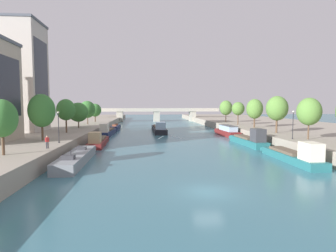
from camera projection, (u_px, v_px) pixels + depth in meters
ground_plane at (208, 192)px, 24.10m from camera, size 400.00×400.00×0.00m
quay_left at (38, 129)px, 75.73m from camera, size 36.00×170.00×2.05m
quay_right at (281, 127)px, 81.60m from camera, size 36.00×170.00×2.05m
barge_midriver at (159, 129)px, 77.32m from camera, size 3.63×19.56×3.15m
wake_behind_barge at (169, 137)px, 64.67m from camera, size 5.60×5.94×0.03m
moored_boat_left_near at (77, 158)px, 35.99m from camera, size 2.87×15.17×2.41m
moored_boat_left_lone at (98, 141)px, 51.65m from camera, size 3.00×13.70×2.89m
moored_boat_left_upstream at (107, 132)px, 68.75m from camera, size 2.89×14.50×3.22m
moored_boat_left_second at (116, 128)px, 84.03m from camera, size 2.26×11.07×2.45m
moored_boat_right_midway at (294, 155)px, 36.64m from camera, size 2.63×14.03×3.13m
moored_boat_right_end at (249, 140)px, 52.19m from camera, size 2.97×14.04×3.42m
moored_boat_right_gap_after at (227, 131)px, 67.98m from camera, size 2.99×13.35×2.64m
tree_left_far at (2, 118)px, 30.18m from camera, size 3.26×3.26×6.17m
tree_left_third at (42, 111)px, 42.75m from camera, size 4.04×4.04×7.24m
tree_left_second at (66, 110)px, 54.93m from camera, size 3.66×3.66×6.73m
tree_left_past_mid at (78, 112)px, 66.71m from camera, size 4.66×4.66×6.13m
tree_left_distant at (87, 109)px, 79.00m from camera, size 4.46×4.46×6.73m
tree_left_by_lamp at (95, 110)px, 90.48m from camera, size 4.05×4.05×6.00m
tree_right_by_lamp at (309, 112)px, 44.11m from camera, size 3.78×3.78×6.70m
tree_right_nearest at (277, 108)px, 54.76m from camera, size 4.24×4.24×7.32m
tree_right_past_mid at (255, 109)px, 67.67m from camera, size 4.01×4.01×7.03m
tree_right_second at (238, 109)px, 77.43m from camera, size 3.53×3.53×6.38m
tree_right_far at (226, 108)px, 88.58m from camera, size 4.06×4.06×7.01m
lamppost_left_bank at (59, 126)px, 40.10m from camera, size 0.28×0.28×4.60m
lamppost_right_bank at (293, 124)px, 44.67m from camera, size 0.28×0.28×4.62m
building_left_far_end at (15, 77)px, 57.29m from camera, size 11.11×9.50×22.84m
bridge_far at (157, 113)px, 126.97m from camera, size 57.50×4.40×6.14m
person_on_quay at (47, 141)px, 35.08m from camera, size 0.41×0.39×1.62m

